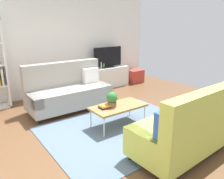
% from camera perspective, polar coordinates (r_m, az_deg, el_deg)
% --- Properties ---
extents(ground_plane, '(7.68, 7.68, 0.00)m').
position_cam_1_polar(ground_plane, '(4.45, 0.29, -9.61)').
color(ground_plane, brown).
extents(wall_far, '(6.40, 0.12, 2.90)m').
position_cam_1_polar(wall_far, '(6.48, -14.85, 11.50)').
color(wall_far, white).
rests_on(wall_far, ground_plane).
extents(area_rug, '(2.90, 2.20, 0.01)m').
position_cam_1_polar(area_rug, '(4.35, 2.72, -10.18)').
color(area_rug, slate).
rests_on(area_rug, ground_plane).
extents(couch_beige, '(1.90, 0.85, 1.10)m').
position_cam_1_polar(couch_beige, '(5.32, -11.10, -0.38)').
color(couch_beige, gray).
rests_on(couch_beige, ground_plane).
extents(couch_green, '(1.93, 0.91, 1.10)m').
position_cam_1_polar(couch_green, '(3.65, 19.37, -9.03)').
color(couch_green, '#C1CC51').
rests_on(couch_green, ground_plane).
extents(coffee_table, '(1.10, 0.56, 0.42)m').
position_cam_1_polar(coffee_table, '(4.37, 1.65, -4.52)').
color(coffee_table, '#9E7042').
rests_on(coffee_table, ground_plane).
extents(tv_console, '(1.40, 0.44, 0.64)m').
position_cam_1_polar(tv_console, '(7.11, -1.16, 3.21)').
color(tv_console, silver).
rests_on(tv_console, ground_plane).
extents(tv, '(1.00, 0.20, 0.64)m').
position_cam_1_polar(tv, '(6.98, -1.10, 8.24)').
color(tv, black).
rests_on(tv, tv_console).
extents(storage_trunk, '(0.52, 0.40, 0.44)m').
position_cam_1_polar(storage_trunk, '(7.73, 5.98, 3.45)').
color(storage_trunk, '#B2382D').
rests_on(storage_trunk, ground_plane).
extents(potted_plant, '(0.22, 0.22, 0.30)m').
position_cam_1_polar(potted_plant, '(4.25, -0.02, -2.48)').
color(potted_plant, brown).
rests_on(potted_plant, coffee_table).
extents(table_book_0, '(0.24, 0.18, 0.03)m').
position_cam_1_polar(table_book_0, '(4.25, -1.63, -4.51)').
color(table_book_0, '#262626').
rests_on(table_book_0, coffee_table).
extents(table_book_1, '(0.24, 0.18, 0.03)m').
position_cam_1_polar(table_book_1, '(4.24, -1.63, -4.11)').
color(table_book_1, orange).
rests_on(table_book_1, table_book_0).
extents(vase_0, '(0.11, 0.11, 0.18)m').
position_cam_1_polar(vase_0, '(6.76, -5.48, 5.97)').
color(vase_0, '#33B29E').
rests_on(vase_0, tv_console).
extents(vase_1, '(0.09, 0.09, 0.17)m').
position_cam_1_polar(vase_1, '(6.85, -4.27, 6.11)').
color(vase_1, '#B24C4C').
rests_on(vase_1, tv_console).
extents(bottle_0, '(0.04, 0.04, 0.19)m').
position_cam_1_polar(bottle_0, '(6.85, -2.80, 6.25)').
color(bottle_0, silver).
rests_on(bottle_0, tv_console).
extents(bottle_1, '(0.06, 0.06, 0.15)m').
position_cam_1_polar(bottle_1, '(6.90, -2.15, 6.14)').
color(bottle_1, '#3F8C4C').
rests_on(bottle_1, tv_console).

